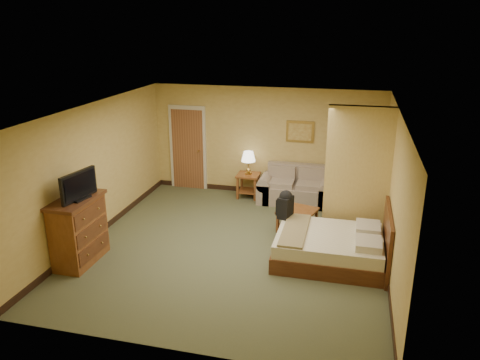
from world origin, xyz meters
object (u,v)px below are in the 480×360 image
(loveseat, at_px, (296,191))
(bed, at_px, (333,247))
(coffee_table, at_px, (297,216))
(dresser, at_px, (79,230))

(loveseat, relative_size, bed, 0.89)
(coffee_table, height_order, bed, bed)
(bed, bearing_deg, coffee_table, 124.25)
(coffee_table, distance_m, bed, 1.37)
(loveseat, relative_size, coffee_table, 2.01)
(dresser, bearing_deg, coffee_table, 32.01)
(loveseat, relative_size, dresser, 1.45)
(loveseat, height_order, dresser, dresser)
(loveseat, distance_m, dresser, 4.99)
(loveseat, bearing_deg, bed, -69.35)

